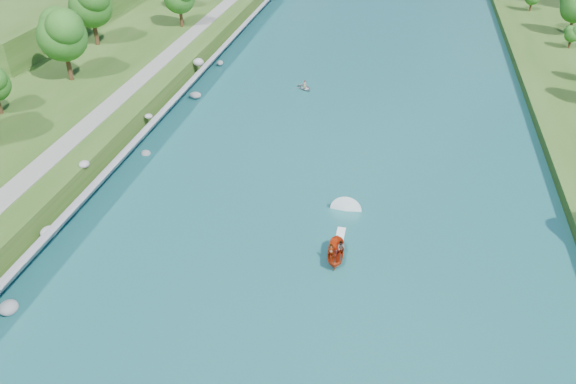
# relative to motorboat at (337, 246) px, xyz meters

# --- Properties ---
(ground) EXTENTS (260.00, 260.00, 0.00)m
(ground) POSITION_rel_motorboat_xyz_m (-3.16, -7.03, -0.84)
(ground) COLOR #2D5119
(ground) RESTS_ON ground
(river_water) EXTENTS (55.00, 240.00, 0.10)m
(river_water) POSITION_rel_motorboat_xyz_m (-3.16, 12.97, -0.79)
(river_water) COLOR #175357
(river_water) RESTS_ON ground
(riprap_bank) EXTENTS (4.91, 236.00, 4.50)m
(riprap_bank) POSITION_rel_motorboat_xyz_m (-29.00, 12.10, 0.95)
(riprap_bank) COLOR slate
(riprap_bank) RESTS_ON ground
(riverside_path) EXTENTS (3.00, 200.00, 0.10)m
(riverside_path) POSITION_rel_motorboat_xyz_m (-35.66, 12.97, 2.71)
(riverside_path) COLOR gray
(riverside_path) RESTS_ON berm_west
(motorboat) EXTENTS (3.60, 19.03, 2.11)m
(motorboat) POSITION_rel_motorboat_xyz_m (0.00, 0.00, 0.00)
(motorboat) COLOR #B02F0E
(motorboat) RESTS_ON river_water
(raft) EXTENTS (3.74, 3.80, 1.50)m
(raft) POSITION_rel_motorboat_xyz_m (-11.05, 41.27, -0.38)
(raft) COLOR #97989F
(raft) RESTS_ON river_water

